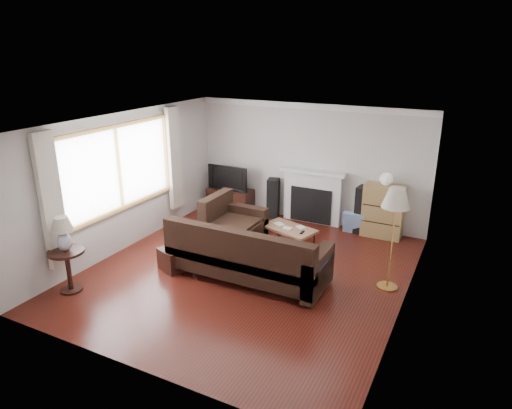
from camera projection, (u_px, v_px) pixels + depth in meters
The scene contains 17 objects.
room at pixel (247, 201), 7.25m from camera, with size 5.10×5.60×2.54m.
window at pixel (119, 168), 8.03m from camera, with size 0.12×2.74×1.54m, color brown.
curtain_near at pixel (51, 201), 6.78m from camera, with size 0.10×0.35×2.10m, color beige.
curtain_far at pixel (174, 159), 9.34m from camera, with size 0.10×0.35×2.10m, color beige.
fireplace at pixel (312, 196), 9.63m from camera, with size 1.40×0.26×1.15m, color white.
tv_stand at pixel (230, 200), 10.43m from camera, with size 1.03×0.46×0.52m, color black.
television at pixel (230, 177), 10.25m from camera, with size 0.97×0.13×0.56m, color black.
speaker_left at pixel (273, 198), 9.97m from camera, with size 0.24×0.29×0.87m, color black.
speaker_right at pixel (363, 210), 9.10m from camera, with size 0.27×0.32×0.97m, color black.
bookshelf at pixel (383, 211), 8.91m from camera, with size 0.77×0.37×1.06m, color #9E7F49.
globe_lamp at pixel (386, 179), 8.70m from camera, with size 0.24×0.24×0.24m, color white.
sectional_sofa at pixel (248, 252), 7.32m from camera, with size 2.79×2.04×0.90m, color black.
coffee_table at pixel (289, 237), 8.56m from camera, with size 0.99×0.54×0.39m, color #936346.
footstool at pixel (175, 258), 7.71m from camera, with size 0.44×0.44×0.37m, color black.
floor_lamp at pixel (392, 240), 6.89m from camera, with size 0.42×0.42×1.64m, color #C59144.
side_table at pixel (69, 271), 6.96m from camera, with size 0.54×0.54×0.68m, color black.
table_lamp at pixel (63, 234), 6.76m from camera, with size 0.33×0.33×0.53m, color silver.
Camera 1 is at (3.23, -6.06, 3.59)m, focal length 32.00 mm.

